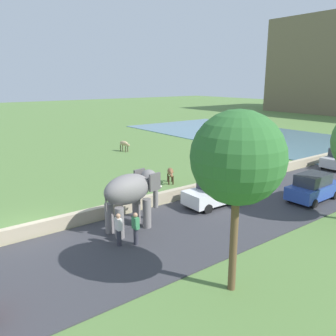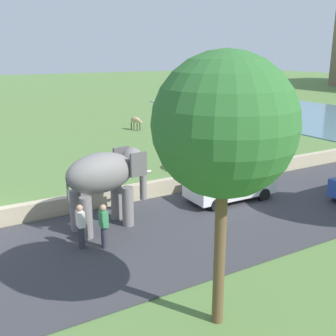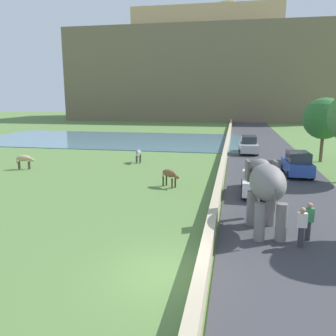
{
  "view_description": "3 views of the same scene",
  "coord_description": "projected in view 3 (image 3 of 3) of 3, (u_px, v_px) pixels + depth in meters",
  "views": [
    {
      "loc": [
        17.75,
        -4.22,
        7.51
      ],
      "look_at": [
        -0.41,
        9.54,
        1.71
      ],
      "focal_mm": 37.19,
      "sensor_mm": 36.0,
      "label": 1
    },
    {
      "loc": [
        17.13,
        -1.03,
        6.53
      ],
      "look_at": [
        1.47,
        8.14,
        1.36
      ],
      "focal_mm": 43.89,
      "sensor_mm": 36.0,
      "label": 2
    },
    {
      "loc": [
        2.02,
        -10.37,
        5.73
      ],
      "look_at": [
        -1.6,
        8.51,
        1.75
      ],
      "focal_mm": 37.28,
      "sensor_mm": 36.0,
      "label": 3
    }
  ],
  "objects": [
    {
      "name": "cow_brown",
      "position": [
        170.0,
        174.0,
        22.21
      ],
      "size": [
        1.36,
        1.02,
        1.15
      ],
      "color": "brown",
      "rests_on": "ground"
    },
    {
      "name": "barrier_wall",
      "position": [
        223.0,
        163.0,
        28.52
      ],
      "size": [
        0.4,
        110.0,
        0.74
      ],
      "primitive_type": "cube",
      "color": "tan",
      "rests_on": "ground"
    },
    {
      "name": "car_blue",
      "position": [
        297.0,
        164.0,
        25.3
      ],
      "size": [
        1.88,
        4.04,
        1.8
      ],
      "color": "#2D4CA8",
      "rests_on": "ground"
    },
    {
      "name": "tree_far",
      "position": [
        324.0,
        119.0,
        30.21
      ],
      "size": [
        3.59,
        3.59,
        5.62
      ],
      "color": "brown",
      "rests_on": "ground"
    },
    {
      "name": "person_beside_elephant",
      "position": [
        309.0,
        221.0,
        13.81
      ],
      "size": [
        0.36,
        0.22,
        1.63
      ],
      "color": "#33333D",
      "rests_on": "ground"
    },
    {
      "name": "car_silver",
      "position": [
        248.0,
        145.0,
        35.13
      ],
      "size": [
        1.89,
        4.05,
        1.8
      ],
      "color": "#B7B7BC",
      "rests_on": "ground"
    },
    {
      "name": "ground_plane",
      "position": [
        167.0,
        273.0,
        11.5
      ],
      "size": [
        220.0,
        220.0,
        0.0
      ],
      "primitive_type": "plane",
      "color": "#567A3D"
    },
    {
      "name": "cow_tan",
      "position": [
        24.0,
        159.0,
        27.63
      ],
      "size": [
        1.42,
        0.71,
        1.15
      ],
      "color": "tan",
      "rests_on": "ground"
    },
    {
      "name": "lake",
      "position": [
        113.0,
        139.0,
        46.64
      ],
      "size": [
        36.0,
        18.0,
        0.08
      ],
      "primitive_type": "cube",
      "color": "slate",
      "rests_on": "ground"
    },
    {
      "name": "elephant",
      "position": [
        266.0,
        186.0,
        14.64
      ],
      "size": [
        1.76,
        3.55,
        2.99
      ],
      "color": "slate",
      "rests_on": "ground"
    },
    {
      "name": "fort_on_hill",
      "position": [
        207.0,
        20.0,
        86.44
      ],
      "size": [
        36.76,
        8.0,
        6.79
      ],
      "color": "tan",
      "rests_on": "hill_distant"
    },
    {
      "name": "hill_distant",
      "position": [
        205.0,
        77.0,
        89.24
      ],
      "size": [
        64.0,
        28.0,
        21.24
      ],
      "primitive_type": "cube",
      "color": "#75664C",
      "rests_on": "ground"
    },
    {
      "name": "road_surface",
      "position": [
        269.0,
        164.0,
        29.81
      ],
      "size": [
        7.0,
        120.0,
        0.06
      ],
      "primitive_type": "cube",
      "color": "#38383D",
      "rests_on": "ground"
    },
    {
      "name": "car_white",
      "position": [
        257.0,
        179.0,
        20.58
      ],
      "size": [
        1.86,
        4.04,
        1.8
      ],
      "color": "white",
      "rests_on": "ground"
    },
    {
      "name": "cow_grey",
      "position": [
        138.0,
        153.0,
        30.38
      ],
      "size": [
        0.64,
        1.42,
        1.15
      ],
      "color": "gray",
      "rests_on": "ground"
    },
    {
      "name": "person_trailing",
      "position": [
        302.0,
        227.0,
        13.22
      ],
      "size": [
        0.36,
        0.22,
        1.63
      ],
      "color": "#33333D",
      "rests_on": "ground"
    }
  ]
}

